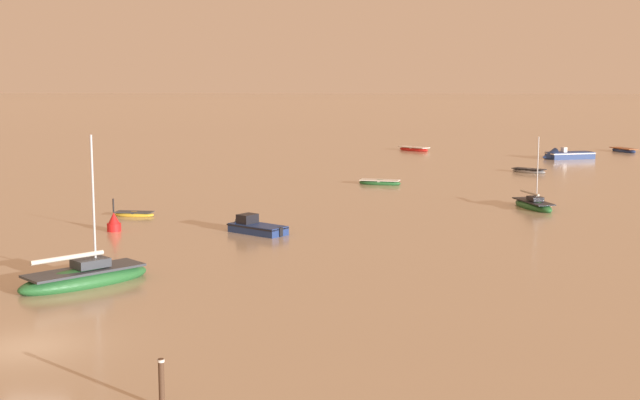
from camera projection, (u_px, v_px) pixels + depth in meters
The scene contains 12 objects.
ground_plane at pixel (28, 347), 32.61m from camera, with size 800.00×800.00×0.00m, color tan.
motorboat_moored_0 at pixel (563, 156), 103.86m from camera, with size 6.78×4.07×2.20m.
rowboat_moored_0 at pixel (529, 171), 89.66m from camera, with size 3.64×3.19×0.57m.
rowboat_moored_1 at pixel (624, 150), 113.13m from camera, with size 2.98×4.66×0.70m.
sailboat_moored_0 at pixel (533, 205), 65.96m from camera, with size 2.95×5.33×5.71m.
rowboat_moored_3 at pixel (414, 149), 114.72m from camera, with size 4.45×4.23×0.72m.
sailboat_moored_1 at pixel (85, 278), 42.19m from camera, with size 6.20×6.32×7.57m.
rowboat_moored_4 at pixel (380, 183), 80.10m from camera, with size 4.10×2.16×0.62m.
rowboat_moored_5 at pixel (134, 214), 62.40m from camera, with size 2.97×1.24×0.46m.
motorboat_moored_3 at pixel (250, 228), 56.09m from camera, with size 4.58×3.92×1.72m.
channel_buoy at pixel (114, 224), 56.40m from camera, with size 0.90×0.90×2.30m.
mooring_post_near at pixel (162, 384), 26.60m from camera, with size 0.22×0.22×1.73m.
Camera 1 is at (12.44, -30.91, 10.14)m, focal length 49.06 mm.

